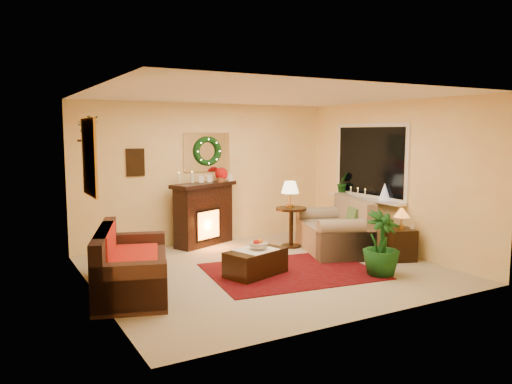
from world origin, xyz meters
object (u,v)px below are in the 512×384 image
sofa (133,259)px  side_table_round (291,229)px  loveseat (333,228)px  fireplace (204,215)px  end_table_square (400,244)px  coffee_table (256,261)px

sofa → side_table_round: 3.38m
loveseat → side_table_round: (-0.45, 0.64, -0.09)m
fireplace → loveseat: bearing=-64.8°
fireplace → end_table_square: bearing=-70.9°
coffee_table → sofa: bearing=155.9°
fireplace → coffee_table: bearing=-116.8°
end_table_square → coffee_table: (-2.49, 0.36, -0.06)m
coffee_table → loveseat: bearing=0.4°
loveseat → sofa: bearing=-153.1°
end_table_square → fireplace: bearing=132.4°
fireplace → end_table_square: 3.50m
sofa → side_table_round: (3.19, 1.12, -0.10)m
fireplace → end_table_square: size_ratio=2.30×
loveseat → coffee_table: bearing=-141.7°
loveseat → side_table_round: loveseat is taller
sofa → loveseat: (3.64, 0.48, -0.01)m
side_table_round → fireplace: bearing=144.8°
loveseat → coffee_table: size_ratio=1.79×
loveseat → end_table_square: (0.58, -1.01, -0.15)m
coffee_table → side_table_round: bearing=23.1°
side_table_round → end_table_square: side_table_round is taller
sofa → end_table_square: sofa is taller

